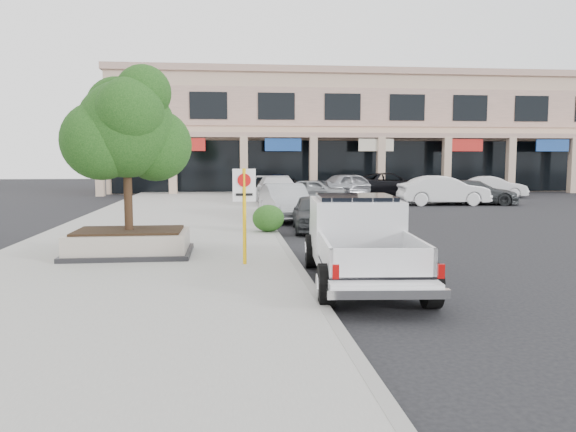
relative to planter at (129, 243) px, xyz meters
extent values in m
plane|color=black|center=(5.77, -1.77, -0.48)|extent=(120.00, 120.00, 0.00)
cube|color=gray|center=(0.27, 4.23, -0.40)|extent=(8.00, 52.00, 0.15)
cube|color=gray|center=(4.22, 4.23, -0.40)|extent=(0.20, 52.00, 0.15)
cube|color=#C7A78C|center=(13.77, 32.23, 4.02)|extent=(40.00, 10.00, 9.00)
cube|color=gray|center=(13.77, 32.23, 8.77)|extent=(40.40, 10.40, 0.50)
cube|color=gray|center=(13.77, 26.13, 3.82)|extent=(40.00, 2.20, 0.35)
cube|color=#C7A78C|center=(-6.23, 25.28, 1.62)|extent=(0.55, 0.55, 4.20)
cube|color=black|center=(13.77, 27.18, 1.52)|extent=(39.20, 0.08, 3.90)
cube|color=black|center=(0.00, 0.00, -0.27)|extent=(3.20, 2.20, 0.12)
cube|color=gray|center=(0.00, 0.00, 0.04)|extent=(3.00, 2.00, 0.50)
cube|color=black|center=(0.00, 0.00, 0.32)|extent=(2.70, 1.70, 0.06)
cylinder|color=black|center=(0.00, 0.00, 1.45)|extent=(0.22, 0.22, 2.20)
sphere|color=black|center=(0.00, 0.00, 2.95)|extent=(2.50, 2.50, 2.50)
sphere|color=black|center=(0.70, 0.30, 2.55)|extent=(1.90, 1.90, 1.90)
sphere|color=black|center=(-0.30, 0.50, 3.55)|extent=(1.60, 1.60, 1.60)
cylinder|color=yellow|center=(2.98, -1.57, 0.82)|extent=(0.09, 0.09, 2.30)
cube|color=white|center=(2.98, -1.57, 1.57)|extent=(0.55, 0.03, 0.78)
cylinder|color=red|center=(2.98, -1.60, 1.69)|extent=(0.32, 0.02, 0.32)
ellipsoid|color=#1B4112|center=(3.97, 4.24, 0.14)|extent=(1.10, 0.99, 0.93)
imported|color=#2F3235|center=(5.78, 5.46, 0.19)|extent=(1.90, 4.05, 1.34)
imported|color=#AAADB3|center=(5.09, 9.26, 0.30)|extent=(2.10, 4.86, 1.56)
imported|color=silver|center=(5.37, 16.30, 0.36)|extent=(2.44, 5.78, 1.66)
imported|color=black|center=(5.77, 20.99, 0.34)|extent=(3.25, 6.09, 1.63)
imported|color=#93979A|center=(7.94, 19.13, 0.22)|extent=(4.35, 2.54, 1.39)
imported|color=silver|center=(14.81, 15.77, 0.35)|extent=(5.12, 2.02, 1.66)
imported|color=#323638|center=(16.87, 16.11, 0.22)|extent=(5.13, 3.49, 1.38)
imported|color=black|center=(13.85, 22.83, 0.35)|extent=(6.34, 3.84, 1.64)
imported|color=gray|center=(11.00, 22.34, 0.36)|extent=(5.29, 3.48, 1.67)
imported|color=silver|center=(20.47, 21.26, 0.24)|extent=(4.59, 2.72, 1.43)
camera|label=1|loc=(2.57, -14.95, 2.24)|focal=35.00mm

